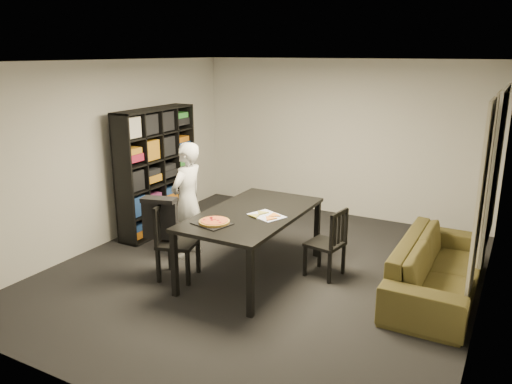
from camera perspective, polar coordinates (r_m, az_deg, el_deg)
The scene contains 16 objects.
room at distance 6.01m, azimuth 0.91°, elevation 2.23°, with size 5.01×5.51×2.61m.
window_pane at distance 5.91m, azimuth 25.77°, elevation 2.39°, with size 0.02×1.40×1.60m, color black.
window_frame at distance 5.91m, azimuth 25.72°, elevation 2.40°, with size 0.03×1.52×1.72m, color white.
curtain_left at distance 5.49m, azimuth 24.12°, elevation -2.12°, with size 0.03×0.70×2.25m, color beige.
curtain_right at distance 6.50m, azimuth 24.95°, elevation 0.40°, with size 0.03×0.70×2.25m, color beige.
bookshelf at distance 7.75m, azimuth -11.25°, elevation 2.37°, with size 0.35×1.50×1.90m, color black.
dining_table at distance 6.10m, azimuth -0.45°, elevation -2.97°, with size 1.09×1.97×0.82m.
chair_left at distance 6.19m, azimuth -9.73°, elevation -4.99°, with size 0.54×0.54×0.94m.
chair_right at distance 6.19m, azimuth 8.58°, elevation -5.35°, with size 0.47×0.47×0.87m.
draped_jacket at distance 6.16m, azimuth -10.94°, elevation -2.78°, with size 0.45×0.29×0.52m.
person at distance 6.75m, azimuth -7.85°, elevation -0.93°, with size 0.57×0.38×1.57m, color silver.
baking_tray at distance 5.69m, azimuth -5.05°, elevation -3.61°, with size 0.40×0.32×0.01m, color black.
pepperoni_pizza at distance 5.69m, azimuth -4.79°, elevation -3.38°, with size 0.35×0.35×0.03m.
kitchen_towel at distance 5.94m, azimuth 1.24°, elevation -2.73°, with size 0.40×0.30×0.01m, color white.
pizza_slices at distance 5.92m, azimuth 1.05°, elevation -2.69°, with size 0.37×0.31×0.01m, color #CA863F, non-canonical shape.
sofa at distance 6.15m, azimuth 20.10°, elevation -8.11°, with size 2.18×0.85×0.64m, color #46471C.
Camera 1 is at (2.70, -5.18, 2.71)m, focal length 35.00 mm.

